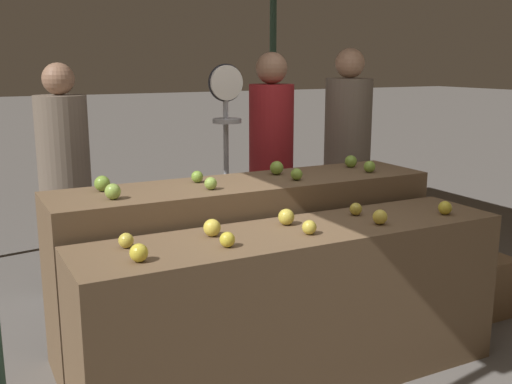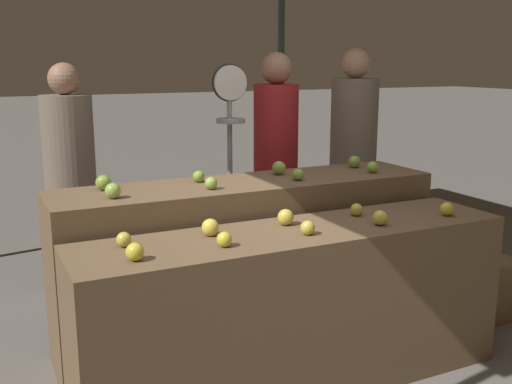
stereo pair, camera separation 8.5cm
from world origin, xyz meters
The scene contains 25 objects.
ground_plane centered at (0.00, 0.00, 0.00)m, with size 60.00×60.00×0.00m, color #66605B.
display_counter_front centered at (0.00, 0.00, 0.43)m, with size 2.33×0.55×0.87m, color brown.
display_counter_back centered at (0.00, 0.60, 0.51)m, with size 2.33×0.55×1.01m, color brown.
apple_front_0 centered at (-0.88, -0.11, 0.91)m, with size 0.08×0.08×0.08m, color gold.
apple_front_1 centered at (-0.45, -0.10, 0.90)m, with size 0.07×0.07×0.07m, color gold.
apple_front_2 centered at (0.00, -0.10, 0.90)m, with size 0.07×0.07×0.07m, color gold.
apple_front_3 centered at (0.44, -0.11, 0.91)m, with size 0.08×0.08×0.08m, color yellow.
apple_front_4 centered at (0.90, -0.11, 0.90)m, with size 0.08×0.08×0.08m, color gold.
apple_front_5 centered at (-0.87, 0.11, 0.90)m, with size 0.07×0.07×0.07m, color gold.
apple_front_6 centered at (-0.44, 0.10, 0.91)m, with size 0.09×0.09×0.09m, color yellow.
apple_front_7 centered at (-0.01, 0.11, 0.91)m, with size 0.09×0.09×0.09m, color gold.
apple_front_8 centered at (0.44, 0.11, 0.90)m, with size 0.07×0.07×0.07m, color gold.
apple_back_0 centered at (-0.83, 0.49, 1.05)m, with size 0.08×0.08×0.08m, color #8EB247.
apple_back_1 centered at (-0.28, 0.48, 1.05)m, with size 0.07×0.07×0.07m, color #8EB247.
apple_back_2 centered at (0.28, 0.50, 1.05)m, with size 0.07×0.07×0.07m, color #84AD3D.
apple_back_3 centered at (0.83, 0.50, 1.05)m, with size 0.08×0.08×0.08m, color #84AD3D.
apple_back_4 centered at (-0.83, 0.72, 1.06)m, with size 0.09×0.09×0.09m, color #7AA338.
apple_back_5 centered at (-0.28, 0.70, 1.05)m, with size 0.07×0.07×0.07m, color #7AA338.
apple_back_6 centered at (0.27, 0.71, 1.06)m, with size 0.09×0.09×0.09m, color #84AD3D.
apple_back_7 centered at (0.84, 0.71, 1.05)m, with size 0.08×0.08×0.08m, color #7AA338.
produce_scale centered at (0.17, 1.25, 1.22)m, with size 0.26×0.20×1.70m.
person_vendor_at_scale centered at (0.61, 1.41, 1.04)m, with size 0.44×0.44×1.78m.
person_customer_left centered at (1.37, 1.49, 1.05)m, with size 0.51×0.51×1.82m.
person_customer_right centered at (-0.84, 1.85, 0.98)m, with size 0.39×0.39×1.71m.
wooden_crate_side centered at (1.60, 0.24, 0.20)m, with size 0.40×0.40×0.40m, color brown.
Camera 1 is at (-1.56, -2.53, 1.71)m, focal length 42.00 mm.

